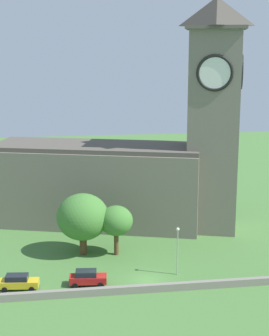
{
  "coord_description": "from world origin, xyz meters",
  "views": [
    {
      "loc": [
        -10.94,
        -62.84,
        28.73
      ],
      "look_at": [
        -0.3,
        9.03,
        12.48
      ],
      "focal_mm": 58.28,
      "sensor_mm": 36.0,
      "label": 1
    }
  ],
  "objects_px": {
    "car_red": "(88,278)",
    "tree_by_tower": "(116,221)",
    "streetlamp_west_mid": "(178,243)",
    "church": "(131,164)",
    "tree_churchyard": "(83,217)",
    "car_yellow": "(19,282)"
  },
  "relations": [
    {
      "from": "church",
      "to": "streetlamp_west_mid",
      "type": "xyz_separation_m",
      "value": [
        2.98,
        -21.02,
        -5.85
      ]
    },
    {
      "from": "car_yellow",
      "to": "tree_by_tower",
      "type": "bearing_deg",
      "value": 36.17
    },
    {
      "from": "church",
      "to": "streetlamp_west_mid",
      "type": "relative_size",
      "value": 6.45
    },
    {
      "from": "church",
      "to": "streetlamp_west_mid",
      "type": "distance_m",
      "value": 22.02
    },
    {
      "from": "car_yellow",
      "to": "tree_churchyard",
      "type": "bearing_deg",
      "value": 51.39
    },
    {
      "from": "streetlamp_west_mid",
      "to": "tree_churchyard",
      "type": "xyz_separation_m",
      "value": [
        -11.54,
        9.03,
        1.12
      ]
    },
    {
      "from": "tree_churchyard",
      "to": "tree_by_tower",
      "type": "height_order",
      "value": "tree_churchyard"
    },
    {
      "from": "car_yellow",
      "to": "streetlamp_west_mid",
      "type": "distance_m",
      "value": 20.27
    },
    {
      "from": "streetlamp_west_mid",
      "to": "church",
      "type": "bearing_deg",
      "value": 98.07
    },
    {
      "from": "streetlamp_west_mid",
      "to": "tree_churchyard",
      "type": "height_order",
      "value": "tree_churchyard"
    },
    {
      "from": "tree_churchyard",
      "to": "tree_by_tower",
      "type": "relative_size",
      "value": 1.23
    },
    {
      "from": "church",
      "to": "tree_by_tower",
      "type": "xyz_separation_m",
      "value": [
        -3.97,
        -13.0,
        -5.2
      ]
    },
    {
      "from": "streetlamp_west_mid",
      "to": "car_yellow",
      "type": "bearing_deg",
      "value": -175.76
    },
    {
      "from": "streetlamp_west_mid",
      "to": "tree_by_tower",
      "type": "height_order",
      "value": "tree_by_tower"
    },
    {
      "from": "car_red",
      "to": "tree_by_tower",
      "type": "xyz_separation_m",
      "value": [
        4.66,
        9.53,
        3.98
      ]
    },
    {
      "from": "car_red",
      "to": "tree_by_tower",
      "type": "relative_size",
      "value": 0.66
    },
    {
      "from": "church",
      "to": "tree_churchyard",
      "type": "xyz_separation_m",
      "value": [
        -8.56,
        -11.99,
        -4.73
      ]
    },
    {
      "from": "car_red",
      "to": "streetlamp_west_mid",
      "type": "distance_m",
      "value": 12.18
    },
    {
      "from": "tree_churchyard",
      "to": "church",
      "type": "bearing_deg",
      "value": 54.47
    },
    {
      "from": "church",
      "to": "car_red",
      "type": "relative_size",
      "value": 8.69
    },
    {
      "from": "tree_by_tower",
      "to": "streetlamp_west_mid",
      "type": "bearing_deg",
      "value": -49.07
    },
    {
      "from": "streetlamp_west_mid",
      "to": "tree_churchyard",
      "type": "distance_m",
      "value": 14.7
    }
  ]
}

